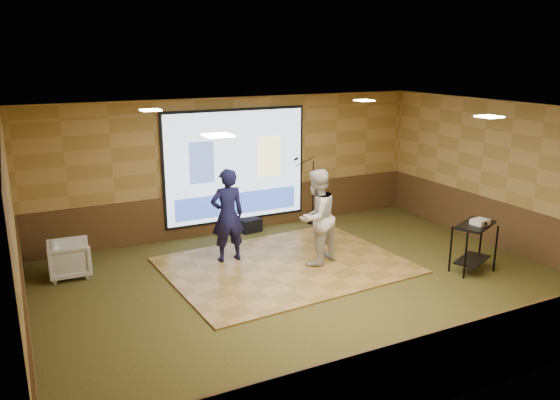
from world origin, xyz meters
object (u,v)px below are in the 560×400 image
player_right (316,217)px  av_table (474,239)px  projector (480,222)px  duffel_bag (250,225)px  dance_floor (286,265)px  banquet_chair (70,259)px  player_left (228,215)px  mic_stand (311,203)px  projector_screen (236,167)px

player_right → av_table: bearing=123.7°
projector → duffel_bag: size_ratio=0.62×
av_table → dance_floor: bearing=149.2°
banquet_chair → av_table: bearing=-111.6°
player_left → mic_stand: bearing=-150.5°
projector_screen → duffel_bag: size_ratio=7.09×
player_right → duffel_bag: player_right is taller
banquet_chair → duffel_bag: size_ratio=1.54×
player_right → duffel_bag: (-0.32, 2.40, -0.80)m
projector_screen → dance_floor: projector_screen is taller
mic_stand → banquet_chair: bearing=178.8°
projector_screen → dance_floor: bearing=-89.8°
player_left → player_right: 1.69m
projector → av_table: bearing=110.8°
dance_floor → projector: bearing=-31.4°
av_table → projector: 0.34m
projector → duffel_bag: 4.96m
player_right → mic_stand: 2.64m
dance_floor → banquet_chair: bearing=160.4°
mic_stand → dance_floor: bearing=-139.1°
player_right → projector: 2.95m
player_right → banquet_chair: bearing=-42.4°
projector → mic_stand: mic_stand is taller
player_left → duffel_bag: player_left is taller
dance_floor → projector: (3.00, -1.83, 0.96)m
av_table → banquet_chair: 7.34m
mic_stand → duffel_bag: size_ratio=3.48×
av_table → banquet_chair: (-6.66, 3.08, -0.31)m
projector_screen → banquet_chair: projector_screen is taller
player_right → av_table: player_right is taller
dance_floor → duffel_bag: bearing=84.0°
player_left → player_right: bearing=149.2°
av_table → mic_stand: bearing=107.3°
av_table → mic_stand: size_ratio=0.57×
player_left → banquet_chair: player_left is taller
dance_floor → projector: 3.64m
av_table → duffel_bag: bearing=124.5°
banquet_chair → duffel_bag: 4.03m
player_left → duffel_bag: 2.03m
projector_screen → av_table: projector_screen is taller
player_left → av_table: 4.58m
projector_screen → player_right: bearing=-77.8°
dance_floor → mic_stand: size_ratio=2.66×
projector_screen → player_left: 1.98m
dance_floor → projector_screen: bearing=90.2°
duffel_bag → av_table: bearing=-55.5°
projector_screen → mic_stand: size_ratio=2.04×
dance_floor → av_table: av_table is taller
av_table → mic_stand: 4.08m
projector_screen → mic_stand: (1.76, -0.27, -0.98)m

